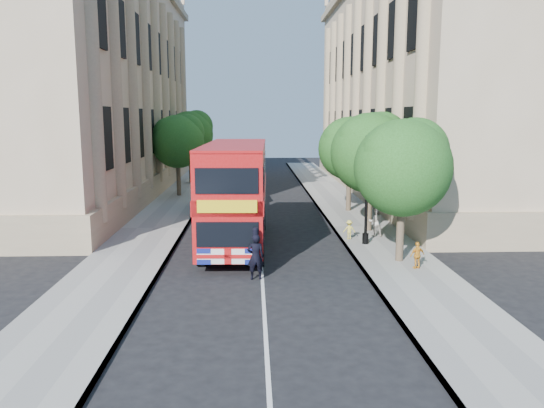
{
  "coord_description": "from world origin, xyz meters",
  "views": [
    {
      "loc": [
        -0.33,
        -18.39,
        6.13
      ],
      "look_at": [
        0.5,
        4.58,
        2.3
      ],
      "focal_mm": 35.0,
      "sensor_mm": 36.0,
      "label": 1
    }
  ],
  "objects": [
    {
      "name": "tree_right_far",
      "position": [
        5.84,
        15.03,
        4.31
      ],
      "size": [
        4.0,
        4.0,
        6.15
      ],
      "color": "#473828",
      "rests_on": "ground"
    },
    {
      "name": "lamp_post",
      "position": [
        5.0,
        6.0,
        2.51
      ],
      "size": [
        0.32,
        0.32,
        5.16
      ],
      "color": "black",
      "rests_on": "pavement_right"
    },
    {
      "name": "child_b",
      "position": [
        4.4,
        6.99,
        0.59
      ],
      "size": [
        0.62,
        0.36,
        0.95
      ],
      "primitive_type": "imported",
      "rotation": [
        0.0,
        0.0,
        3.13
      ],
      "color": "#D5C548",
      "rests_on": "pavement_right"
    },
    {
      "name": "tree_right_near",
      "position": [
        5.84,
        3.03,
        4.25
      ],
      "size": [
        4.0,
        4.0,
        6.08
      ],
      "color": "#473828",
      "rests_on": "ground"
    },
    {
      "name": "tree_left_far",
      "position": [
        -5.96,
        22.03,
        4.44
      ],
      "size": [
        4.0,
        4.0,
        6.3
      ],
      "color": "#473828",
      "rests_on": "ground"
    },
    {
      "name": "pavement_right",
      "position": [
        5.75,
        10.0,
        0.06
      ],
      "size": [
        3.5,
        80.0,
        0.12
      ],
      "primitive_type": "cube",
      "color": "gray",
      "rests_on": "ground"
    },
    {
      "name": "box_van",
      "position": [
        -2.49,
        15.73,
        1.55
      ],
      "size": [
        2.58,
        5.65,
        3.16
      ],
      "rotation": [
        0.0,
        0.0,
        0.06
      ],
      "color": "black",
      "rests_on": "ground"
    },
    {
      "name": "building_left",
      "position": [
        -13.8,
        24.0,
        9.0
      ],
      "size": [
        12.0,
        38.0,
        18.0
      ],
      "primitive_type": "cube",
      "color": "tan",
      "rests_on": "ground"
    },
    {
      "name": "double_decker_bus",
      "position": [
        -1.15,
        6.48,
        2.63
      ],
      "size": [
        3.07,
        10.39,
        4.76
      ],
      "rotation": [
        0.0,
        0.0,
        -0.03
      ],
      "color": "#AC0C0D",
      "rests_on": "ground"
    },
    {
      "name": "child_a",
      "position": [
        6.18,
        1.8,
        0.66
      ],
      "size": [
        0.69,
        0.44,
        1.09
      ],
      "primitive_type": "imported",
      "rotation": [
        0.0,
        0.0,
        3.44
      ],
      "color": "orange",
      "rests_on": "pavement_right"
    },
    {
      "name": "tree_right_mid",
      "position": [
        5.84,
        9.03,
        4.45
      ],
      "size": [
        4.2,
        4.2,
        6.37
      ],
      "color": "#473828",
      "rests_on": "ground"
    },
    {
      "name": "woman_pedestrian",
      "position": [
        5.84,
        7.56,
        0.87
      ],
      "size": [
        0.76,
        0.61,
        1.5
      ],
      "primitive_type": "imported",
      "rotation": [
        0.0,
        0.0,
        3.09
      ],
      "color": "beige",
      "rests_on": "pavement_right"
    },
    {
      "name": "pavement_left",
      "position": [
        -5.75,
        10.0,
        0.06
      ],
      "size": [
        3.5,
        80.0,
        0.12
      ],
      "primitive_type": "cube",
      "color": "gray",
      "rests_on": "ground"
    },
    {
      "name": "police_constable",
      "position": [
        -0.25,
        1.0,
        0.88
      ],
      "size": [
        0.67,
        0.47,
        1.76
      ],
      "primitive_type": "imported",
      "rotation": [
        0.0,
        0.0,
        3.21
      ],
      "color": "black",
      "rests_on": "ground"
    },
    {
      "name": "building_right",
      "position": [
        13.8,
        24.0,
        9.0
      ],
      "size": [
        12.0,
        38.0,
        18.0
      ],
      "primitive_type": "cube",
      "color": "tan",
      "rests_on": "ground"
    },
    {
      "name": "ground",
      "position": [
        0.0,
        0.0,
        0.0
      ],
      "size": [
        120.0,
        120.0,
        0.0
      ],
      "primitive_type": "plane",
      "color": "black",
      "rests_on": "ground"
    },
    {
      "name": "tree_left_back",
      "position": [
        -5.96,
        30.03,
        4.71
      ],
      "size": [
        4.2,
        4.2,
        6.65
      ],
      "color": "#473828",
      "rests_on": "ground"
    }
  ]
}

